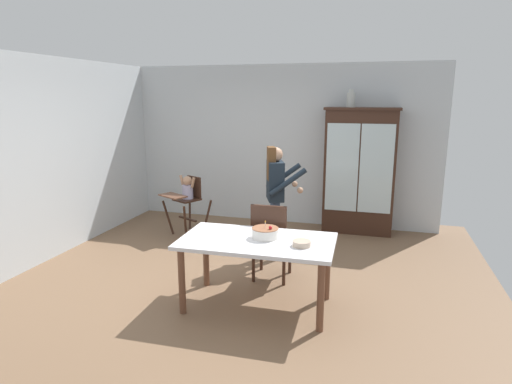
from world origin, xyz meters
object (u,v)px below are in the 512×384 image
Objects in this scene: china_cabinet at (359,171)px; dining_chair_far_side at (270,237)px; ceramic_vase at (351,99)px; high_chair_with_toddler at (187,194)px; adult_person at (276,189)px; birthday_cake at (265,233)px; dining_table at (257,248)px; serving_bowl at (302,244)px.

dining_chair_far_side is (-0.90, -2.24, -0.45)m from china_cabinet.
ceramic_vase is 0.28× the size of high_chair_with_toddler.
adult_person is 1.36m from birthday_cake.
high_chair_with_toddler is 1.73m from adult_person.
dining_table is 8.89× the size of serving_bowl.
adult_person is at bearing 95.62° from dining_table.
dining_table is at bearing -103.53° from ceramic_vase.
china_cabinet reaches higher than dining_table.
china_cabinet reaches higher than dining_chair_far_side.
china_cabinet is at bearing 45.37° from high_chair_with_toddler.
dining_chair_far_side is at bearing 98.68° from birthday_cake.
birthday_cake is at bearing -106.07° from china_cabinet.
ceramic_vase is at bearing 85.75° from serving_bowl.
birthday_cake is at bearing 98.15° from dining_chair_far_side.
birthday_cake is 0.63m from dining_chair_far_side.
dining_chair_far_side is at bearing -111.86° from china_cabinet.
serving_bowl is (0.61, -1.48, -0.20)m from adult_person.
birthday_cake reaches higher than dining_table.
high_chair_with_toddler is 0.99× the size of dining_chair_far_side.
ceramic_vase reaches higher than china_cabinet.
high_chair_with_toddler reaches higher than dining_table.
dining_table is (1.72, -2.01, -0.01)m from high_chair_with_toddler.
ceramic_vase is 3.33m from dining_table.
ceramic_vase reaches higher than high_chair_with_toddler.
high_chair_with_toddler is at bearing -39.19° from dining_chair_far_side.
adult_person is 0.87m from dining_chair_far_side.
high_chair_with_toddler is at bearing 136.50° from serving_bowl.
china_cabinet is 2.46m from dining_chair_far_side.
ceramic_vase is 0.18× the size of adult_person.
dining_chair_far_side is (-0.09, 0.58, -0.24)m from birthday_cake.
ceramic_vase is at bearing 77.46° from birthday_cake.
ceramic_vase is at bearing -108.21° from dining_chair_far_side.
adult_person is (-0.83, -1.49, -1.16)m from ceramic_vase.
adult_person is at bearing -124.44° from china_cabinet.
adult_person is 8.50× the size of serving_bowl.
adult_person is 0.96× the size of dining_table.
ceramic_vase is 3.19m from birthday_cake.
adult_person reaches higher than dining_table.
dining_table is 0.65m from dining_chair_far_side.
dining_chair_far_side reaches higher than high_chair_with_toddler.
serving_bowl is at bearing -9.03° from dining_table.
dining_table is (-0.88, -2.89, -0.37)m from china_cabinet.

